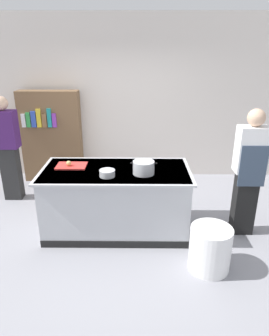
{
  "coord_description": "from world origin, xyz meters",
  "views": [
    {
      "loc": [
        0.29,
        -3.72,
        2.38
      ],
      "look_at": [
        0.25,
        0.2,
        0.85
      ],
      "focal_mm": 32.54,
      "sensor_mm": 36.0,
      "label": 1
    }
  ],
  "objects_px": {
    "trash_bin": "(210,248)",
    "onion": "(69,163)",
    "stock_pot": "(144,168)",
    "person_chef": "(249,171)",
    "person_guest": "(8,147)",
    "mixing_bowl": "(107,173)",
    "bookshelf": "(52,137)"
  },
  "relations": [
    {
      "from": "onion",
      "to": "stock_pot",
      "type": "relative_size",
      "value": 0.21
    },
    {
      "from": "mixing_bowl",
      "to": "person_chef",
      "type": "xyz_separation_m",
      "value": [
        1.82,
        0.17,
        -0.03
      ]
    },
    {
      "from": "trash_bin",
      "to": "onion",
      "type": "bearing_deg",
      "value": 152.47
    },
    {
      "from": "bookshelf",
      "to": "trash_bin",
      "type": "bearing_deg",
      "value": -46.95
    },
    {
      "from": "person_chef",
      "to": "person_guest",
      "type": "height_order",
      "value": "same"
    },
    {
      "from": "stock_pot",
      "to": "mixing_bowl",
      "type": "bearing_deg",
      "value": -168.36
    },
    {
      "from": "mixing_bowl",
      "to": "person_guest",
      "type": "distance_m",
      "value": 2.09
    },
    {
      "from": "trash_bin",
      "to": "bookshelf",
      "type": "distance_m",
      "value": 3.63
    },
    {
      "from": "person_guest",
      "to": "onion",
      "type": "bearing_deg",
      "value": 36.68
    },
    {
      "from": "onion",
      "to": "person_guest",
      "type": "height_order",
      "value": "person_guest"
    },
    {
      "from": "mixing_bowl",
      "to": "person_chef",
      "type": "relative_size",
      "value": 0.11
    },
    {
      "from": "stock_pot",
      "to": "person_chef",
      "type": "height_order",
      "value": "person_chef"
    },
    {
      "from": "stock_pot",
      "to": "person_guest",
      "type": "bearing_deg",
      "value": 153.57
    },
    {
      "from": "onion",
      "to": "person_guest",
      "type": "xyz_separation_m",
      "value": [
        -1.18,
        0.86,
        -0.04
      ]
    },
    {
      "from": "stock_pot",
      "to": "trash_bin",
      "type": "bearing_deg",
      "value": -42.65
    },
    {
      "from": "mixing_bowl",
      "to": "onion",
      "type": "bearing_deg",
      "value": 150.03
    },
    {
      "from": "person_guest",
      "to": "mixing_bowl",
      "type": "bearing_deg",
      "value": 38.56
    },
    {
      "from": "person_chef",
      "to": "person_guest",
      "type": "distance_m",
      "value": 3.69
    },
    {
      "from": "onion",
      "to": "bookshelf",
      "type": "distance_m",
      "value": 1.84
    },
    {
      "from": "person_chef",
      "to": "person_guest",
      "type": "xyz_separation_m",
      "value": [
        -3.55,
        1.01,
        -0.0
      ]
    },
    {
      "from": "person_guest",
      "to": "bookshelf",
      "type": "relative_size",
      "value": 1.01
    },
    {
      "from": "stock_pot",
      "to": "trash_bin",
      "type": "relative_size",
      "value": 0.64
    },
    {
      "from": "mixing_bowl",
      "to": "bookshelf",
      "type": "xyz_separation_m",
      "value": [
        -1.24,
        2.02,
        -0.09
      ]
    },
    {
      "from": "trash_bin",
      "to": "bookshelf",
      "type": "relative_size",
      "value": 0.31
    },
    {
      "from": "trash_bin",
      "to": "person_chef",
      "type": "height_order",
      "value": "person_chef"
    },
    {
      "from": "mixing_bowl",
      "to": "bookshelf",
      "type": "bearing_deg",
      "value": 121.51
    },
    {
      "from": "onion",
      "to": "mixing_bowl",
      "type": "height_order",
      "value": "onion"
    },
    {
      "from": "person_chef",
      "to": "person_guest",
      "type": "bearing_deg",
      "value": 65.75
    },
    {
      "from": "stock_pot",
      "to": "trash_bin",
      "type": "distance_m",
      "value": 1.25
    },
    {
      "from": "bookshelf",
      "to": "onion",
      "type": "bearing_deg",
      "value": -67.94
    },
    {
      "from": "bookshelf",
      "to": "person_guest",
      "type": "bearing_deg",
      "value": -120.23
    },
    {
      "from": "stock_pot",
      "to": "bookshelf",
      "type": "height_order",
      "value": "bookshelf"
    }
  ]
}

